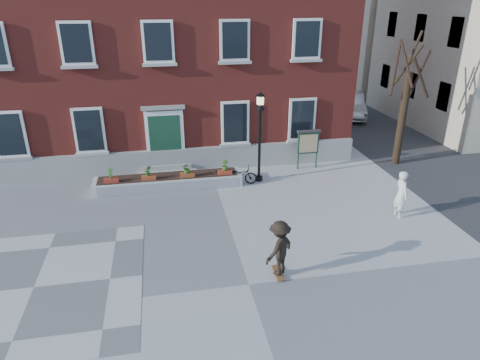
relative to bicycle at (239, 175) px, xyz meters
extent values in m
plane|color=#9D9D9F|center=(-1.02, -7.02, -0.41)|extent=(100.00, 100.00, 0.00)
cube|color=slate|center=(-7.02, -6.02, -0.41)|extent=(6.00, 6.00, 0.01)
imported|color=black|center=(0.00, 0.00, 0.00)|extent=(1.65, 0.91, 0.82)
imported|color=silver|center=(9.36, 9.63, 0.38)|extent=(3.00, 5.06, 1.58)
imported|color=silver|center=(5.28, -4.02, 0.49)|extent=(0.43, 0.66, 1.79)
cube|color=maroon|center=(-3.02, 6.98, 5.59)|extent=(18.00, 10.00, 12.00)
cube|color=gray|center=(-3.02, 1.86, 0.14)|extent=(18.00, 0.24, 1.10)
cube|color=gray|center=(-3.02, 1.73, -0.31)|extent=(2.60, 0.80, 0.20)
cube|color=#9E9F9A|center=(-3.02, 1.88, -0.11)|extent=(2.20, 0.50, 0.20)
cube|color=white|center=(-3.02, 1.90, 1.24)|extent=(1.70, 0.12, 2.50)
cube|color=#163C26|center=(-3.02, 1.85, 1.14)|extent=(1.40, 0.06, 2.30)
cube|color=gray|center=(-3.02, 1.86, 2.64)|extent=(1.90, 0.25, 0.15)
cube|color=white|center=(-9.42, 1.88, 1.79)|extent=(1.30, 0.10, 2.00)
cube|color=black|center=(-9.42, 1.83, 1.79)|extent=(1.08, 0.04, 1.78)
cube|color=gray|center=(-9.42, 1.82, 0.73)|extent=(1.44, 0.20, 0.12)
cube|color=silver|center=(-6.22, 1.88, 1.79)|extent=(1.30, 0.10, 2.00)
cube|color=black|center=(-6.22, 1.83, 1.79)|extent=(1.08, 0.04, 1.78)
cube|color=#ADACA7|center=(-6.22, 1.82, 0.73)|extent=(1.44, 0.20, 0.12)
cube|color=white|center=(-6.22, 1.88, 5.39)|extent=(1.30, 0.10, 1.70)
cube|color=black|center=(-6.22, 1.83, 5.39)|extent=(1.08, 0.04, 1.48)
cube|color=#AAA9A4|center=(-6.22, 1.82, 4.48)|extent=(1.44, 0.20, 0.12)
cube|color=white|center=(-3.02, 1.88, 5.39)|extent=(1.30, 0.10, 1.70)
cube|color=black|center=(-3.02, 1.83, 5.39)|extent=(1.08, 0.04, 1.48)
cube|color=#A9A9A4|center=(-3.02, 1.82, 4.48)|extent=(1.44, 0.20, 0.12)
cube|color=white|center=(0.18, 1.88, 1.79)|extent=(1.30, 0.10, 2.00)
cube|color=black|center=(0.18, 1.83, 1.79)|extent=(1.08, 0.04, 1.78)
cube|color=#9E9E99|center=(0.18, 1.82, 0.73)|extent=(1.44, 0.20, 0.12)
cube|color=silver|center=(0.18, 1.88, 5.39)|extent=(1.30, 0.10, 1.70)
cube|color=black|center=(0.18, 1.83, 5.39)|extent=(1.08, 0.04, 1.48)
cube|color=#9E9E99|center=(0.18, 1.82, 4.48)|extent=(1.44, 0.20, 0.12)
cube|color=silver|center=(3.38, 1.88, 1.79)|extent=(1.30, 0.10, 2.00)
cube|color=black|center=(3.38, 1.83, 1.79)|extent=(1.08, 0.04, 1.78)
cube|color=#ABABA6|center=(3.38, 1.82, 0.73)|extent=(1.44, 0.20, 0.12)
cube|color=white|center=(3.38, 1.88, 5.39)|extent=(1.30, 0.10, 1.70)
cube|color=black|center=(3.38, 1.83, 5.39)|extent=(1.08, 0.04, 1.48)
cube|color=#A2A29C|center=(3.38, 1.82, 4.48)|extent=(1.44, 0.20, 0.12)
cube|color=silver|center=(-3.02, 0.18, -0.16)|extent=(6.20, 1.10, 0.50)
cube|color=silver|center=(-3.02, -0.38, -0.16)|extent=(5.80, 0.02, 0.40)
cube|color=black|center=(-3.02, 0.18, 0.09)|extent=(5.80, 0.90, 0.06)
cube|color=maroon|center=(-5.32, -0.07, 0.19)|extent=(0.60, 0.25, 0.20)
imported|color=#316E21|center=(-5.32, -0.07, 0.51)|extent=(0.24, 0.24, 0.45)
cube|color=brown|center=(-3.82, -0.07, 0.19)|extent=(0.60, 0.25, 0.20)
imported|color=#25601C|center=(-3.82, -0.07, 0.51)|extent=(0.25, 0.25, 0.45)
cube|color=brown|center=(-2.22, -0.07, 0.19)|extent=(0.60, 0.25, 0.20)
imported|color=#295C1B|center=(-2.22, -0.07, 0.51)|extent=(0.40, 0.40, 0.45)
cube|color=maroon|center=(-0.62, -0.07, 0.19)|extent=(0.60, 0.25, 0.20)
imported|color=#325E1C|center=(-0.62, -0.07, 0.51)|extent=(0.25, 0.25, 0.45)
cylinder|color=#2E2114|center=(7.98, 0.98, 1.79)|extent=(0.36, 0.36, 4.40)
cylinder|color=black|center=(8.48, 0.98, 3.88)|extent=(0.12, 1.12, 2.23)
cylinder|color=#302315|center=(8.15, 1.50, 4.14)|extent=(1.18, 0.49, 1.97)
cylinder|color=#301E15|center=(7.48, 1.34, 4.14)|extent=(0.88, 1.14, 2.35)
cylinder|color=black|center=(7.67, 0.76, 4.32)|extent=(0.60, 0.77, 1.90)
cylinder|color=black|center=(8.18, 0.35, 3.83)|extent=(1.39, 0.55, 1.95)
cylinder|color=#322316|center=(8.13, 1.11, 4.96)|extent=(0.43, 0.48, 1.58)
cube|color=#373739|center=(10.98, 10.98, -0.41)|extent=(8.00, 36.00, 0.01)
cube|color=beige|center=(16.98, 18.98, 6.09)|extent=(10.00, 11.00, 13.00)
cube|color=black|center=(12.02, 3.78, 2.09)|extent=(0.08, 1.00, 1.50)
cube|color=black|center=(12.02, 6.98, 2.09)|extent=(0.08, 1.00, 1.50)
cube|color=black|center=(12.02, 10.18, 2.09)|extent=(0.08, 1.00, 1.50)
cube|color=black|center=(12.02, 3.78, 5.39)|extent=(0.08, 1.00, 1.50)
cube|color=black|center=(12.02, 6.98, 5.39)|extent=(0.08, 1.00, 1.50)
cube|color=black|center=(12.02, 10.18, 5.39)|extent=(0.08, 1.00, 1.50)
cylinder|color=black|center=(0.92, 0.15, -0.31)|extent=(0.32, 0.32, 0.20)
cylinder|color=black|center=(0.92, 0.15, 1.19)|extent=(0.12, 0.12, 3.20)
cone|color=black|center=(0.92, 0.15, 2.94)|extent=(0.40, 0.40, 0.30)
cube|color=beige|center=(0.92, 0.15, 3.19)|extent=(0.24, 0.24, 0.34)
cone|color=black|center=(0.92, 0.15, 3.44)|extent=(0.40, 0.40, 0.16)
cylinder|color=#1B3623|center=(3.04, 1.16, 0.49)|extent=(0.08, 0.08, 1.80)
cylinder|color=#1A3525|center=(3.94, 1.16, 0.49)|extent=(0.08, 0.08, 1.80)
cube|color=#193323|center=(3.49, 1.16, 0.84)|extent=(1.00, 0.10, 1.00)
cube|color=#C3B77E|center=(3.49, 1.10, 0.84)|extent=(0.85, 0.02, 0.85)
cube|color=#3A3532|center=(3.49, 1.16, 1.41)|extent=(1.10, 0.16, 0.10)
cube|color=brown|center=(-0.07, -6.72, -0.35)|extent=(0.22, 0.78, 0.03)
cylinder|color=black|center=(-0.16, -7.00, -0.39)|extent=(0.03, 0.05, 0.05)
cylinder|color=black|center=(0.02, -7.00, -0.39)|extent=(0.03, 0.05, 0.05)
cylinder|color=black|center=(-0.16, -6.44, -0.39)|extent=(0.03, 0.05, 0.05)
cylinder|color=black|center=(0.02, -6.44, -0.39)|extent=(0.03, 0.05, 0.05)
imported|color=black|center=(-0.07, -6.72, 0.51)|extent=(1.25, 1.17, 1.69)
camera|label=1|loc=(-3.12, -16.77, 7.21)|focal=32.00mm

